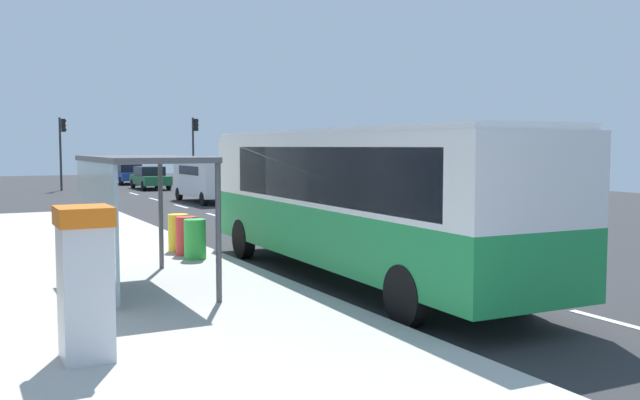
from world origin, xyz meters
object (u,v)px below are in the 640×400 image
Objects in this scene: recycling_bin_yellow at (178,233)px; bus_shelter at (125,187)px; recycling_bin_red at (186,236)px; traffic_light_near_side at (194,141)px; traffic_light_far_side at (62,142)px; ticket_machine at (85,282)px; bus at (355,195)px; recycling_bin_green at (195,239)px; sedan_far at (150,177)px; sedan_near at (127,174)px; white_van at (207,176)px.

bus_shelter is at bearing -117.69° from recycling_bin_yellow.
traffic_light_near_side is (9.70, 30.30, 2.58)m from recycling_bin_red.
ticket_machine is at bearing -96.92° from traffic_light_far_side.
recycling_bin_yellow is at bearing 90.00° from recycling_bin_red.
bus is 5.45m from recycling_bin_yellow.
traffic_light_near_side is at bearing 72.62° from recycling_bin_green.
traffic_light_near_side is at bearing 5.01° from sedan_far.
recycling_bin_yellow is at bearing -100.13° from sedan_near.
recycling_bin_green is (-2.49, 3.31, -1.19)m from bus.
recycling_bin_red is 1.00× the size of recycling_bin_yellow.
traffic_light_far_side is at bearing 168.68° from sedan_far.
recycling_bin_red is (3.61, 7.73, -0.52)m from ticket_machine.
traffic_light_near_side reaches higher than bus.
traffic_light_near_side reaches higher than ticket_machine.
sedan_near is at bearing 115.27° from traffic_light_near_side.
ticket_machine is (-6.10, -3.72, -0.67)m from bus.
traffic_light_far_side is (-8.60, 0.80, -0.08)m from traffic_light_near_side.
traffic_light_far_side reaches higher than recycling_bin_green.
recycling_bin_green is at bearing -91.99° from traffic_light_far_side.
sedan_far is 5.99m from traffic_light_far_side.
recycling_bin_green is (-6.50, -37.78, -0.14)m from sedan_near.
recycling_bin_green is 0.20× the size of traffic_light_far_side.
bus is at bearing -100.26° from white_van.
bus is at bearing -95.58° from sedan_near.
bus reaches higher than recycling_bin_green.
sedan_near is 4.70× the size of recycling_bin_red.
recycling_bin_green is (-6.40, -18.31, -0.69)m from white_van.
recycling_bin_red is at bearing -99.95° from sedan_near.
traffic_light_far_side is (1.10, 31.80, 2.50)m from recycling_bin_green.
recycling_bin_red is 0.20× the size of traffic_light_far_side.
bus is at bearing -87.74° from traffic_light_far_side.
traffic_light_near_side is at bearing 78.13° from bus.
recycling_bin_yellow is at bearing 62.31° from bus_shelter.
white_van is 1.11× the size of traffic_light_far_side.
ticket_machine is 2.04× the size of recycling_bin_green.
sedan_near is at bearing 79.87° from recycling_bin_yellow.
ticket_machine reaches higher than recycling_bin_green.
traffic_light_near_side is (3.20, -6.78, 2.44)m from sedan_near.
sedan_far is (0.10, 12.41, -0.55)m from white_van.
recycling_bin_green is (-6.50, -30.72, -0.14)m from sedan_far.
traffic_light_far_side is (4.71, 38.83, 1.98)m from ticket_machine.
ticket_machine is at bearing -115.05° from recycling_bin_red.
ticket_machine is (-10.01, -25.33, -0.17)m from white_van.
traffic_light_far_side is (-5.30, 13.49, 1.81)m from white_van.
ticket_machine reaches higher than recycling_bin_yellow.
traffic_light_far_side reaches higher than bus_shelter.
recycling_bin_yellow is 31.26m from traffic_light_near_side.
sedan_far is 0.93× the size of traffic_light_far_side.
sedan_far reaches higher than recycling_bin_yellow.
white_van is at bearing 69.27° from recycling_bin_yellow.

